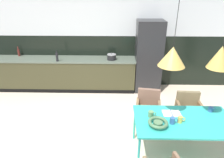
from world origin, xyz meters
The scene contains 19 objects.
ground_plane centered at (0.00, 0.00, 0.00)m, with size 9.68×9.68×0.00m, color beige.
back_wall_splashback_dark centered at (0.00, 2.85, 0.74)m, with size 7.44×0.12×1.48m, color black.
back_wall_panel_upper centered at (0.00, 2.85, 2.22)m, with size 7.44×0.12×1.48m, color silver.
kitchen_counter centered at (-1.52, 2.49, 0.46)m, with size 4.13×0.63×0.91m.
refrigerator_column centered at (0.90, 2.49, 0.98)m, with size 0.70×0.60×1.96m, color #232326.
dining_table centered at (1.13, -0.06, 0.69)m, with size 1.60×0.88×0.73m.
armchair_by_stool centered at (1.50, 0.75, 0.49)m, with size 0.51×0.49×0.76m.
armchair_far_side centered at (0.69, 0.80, 0.50)m, with size 0.55×0.53×0.79m.
fruit_bowl centered at (0.67, -0.22, 0.79)m, with size 0.31×0.31×0.09m.
open_book centered at (0.97, 0.12, 0.74)m, with size 0.30×0.20×0.02m.
mug_glass_clear centered at (0.91, -0.15, 0.79)m, with size 0.13×0.08×0.11m.
mug_dark_espresso centered at (1.04, -0.12, 0.78)m, with size 0.12×0.07×0.11m.
mug_wide_latte centered at (0.61, 0.03, 0.78)m, with size 0.13×0.09×0.10m.
mug_tall_blue centered at (1.66, 0.21, 0.77)m, with size 0.12×0.08×0.09m.
cooking_pot centered at (-0.11, 2.42, 0.99)m, with size 0.24×0.24×0.18m.
bottle_oil_tall centered at (-2.78, 2.70, 1.02)m, with size 0.06×0.06×0.27m.
bottle_wine_green centered at (-1.55, 2.26, 1.03)m, with size 0.07×0.07×0.31m.
pendant_lamp_over_table_near centered at (0.81, -0.03, 1.79)m, with size 0.39×0.39×1.26m.
pendant_lamp_over_table_far centered at (1.45, -0.10, 1.81)m, with size 0.32×0.32×1.26m.
Camera 1 is at (0.03, -2.76, 2.66)m, focal length 32.04 mm.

